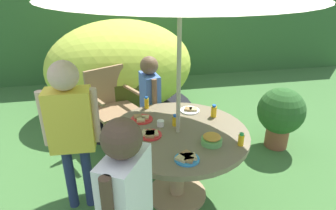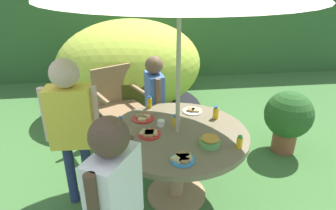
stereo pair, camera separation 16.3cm
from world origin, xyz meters
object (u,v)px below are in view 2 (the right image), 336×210
Objects in this scene: snack_bowl at (210,141)px; child_in_blue_shirt at (155,93)px; plate_center_back at (182,159)px; juice_bottle_far_left at (240,142)px; child_in_yellow_shirt at (71,117)px; juice_bottle_near_left at (121,124)px; potted_plant at (288,117)px; cup_near at (161,123)px; plate_front_edge at (193,111)px; juice_bottle_near_right at (176,121)px; garden_table at (177,145)px; wooden_chair at (117,100)px; child_in_white_shirt at (114,191)px; plate_center_front at (149,134)px; dome_tent at (130,66)px; juice_bottle_far_right at (150,102)px; juice_bottle_mid_right at (216,113)px; plate_mid_left at (143,118)px.

child_in_blue_shirt is at bearing 108.42° from snack_bowl.
juice_bottle_far_left is at bearing 13.26° from plate_center_back.
child_in_yellow_shirt reaches higher than juice_bottle_near_left.
child_in_yellow_shirt is at bearing -165.52° from potted_plant.
snack_bowl reaches higher than potted_plant.
potted_plant is at bearing 18.13° from cup_near.
juice_bottle_near_right reaches higher than plate_front_edge.
garden_table is 1.65× the size of potted_plant.
juice_bottle_near_left reaches higher than snack_bowl.
wooden_chair is 0.72× the size of child_in_white_shirt.
child_in_yellow_shirt is 7.08× the size of plate_center_front.
potted_plant is at bearing 36.85° from snack_bowl.
snack_bowl is at bearing -83.12° from dome_tent.
potted_plant is 5.95× the size of juice_bottle_near_left.
cup_near is (0.44, -1.00, 0.19)m from wooden_chair.
plate_center_front is 0.29m from juice_bottle_near_right.
wooden_chair is 0.68× the size of child_in_yellow_shirt.
juice_bottle_far_right is at bearing 100.61° from cup_near.
juice_bottle_near_left is (-0.71, -0.28, 0.05)m from plate_front_edge.
child_in_white_shirt is at bearing -100.19° from dome_tent.
wooden_chair is at bearing 76.10° from child_in_yellow_shirt.
plate_front_edge is (0.79, -0.75, 0.17)m from wooden_chair.
juice_bottle_near_left is 1.02× the size of juice_bottle_far_right.
child_in_blue_shirt reaches higher than juice_bottle_mid_right.
potted_plant is at bearing 44.89° from juice_bottle_far_left.
plate_mid_left reaches higher than garden_table.
plate_mid_left is 1.07× the size of plate_front_edge.
dome_tent is 20.10× the size of juice_bottle_mid_right.
plate_center_front is at bearing -174.88° from garden_table.
potted_plant is at bearing 15.75° from juice_bottle_near_left.
potted_plant is 3.97× the size of plate_center_back.
plate_center_back is at bearing -97.56° from wooden_chair.
snack_bowl reaches higher than plate_front_edge.
wooden_chair is 0.91m from plate_mid_left.
plate_mid_left is at bearing 97.76° from plate_center_front.
child_in_yellow_shirt is 7.11× the size of plate_front_edge.
dome_tent is at bearing 97.82° from cup_near.
garden_table is 0.29m from plate_center_front.
child_in_yellow_shirt is at bearing 177.46° from garden_table.
plate_center_back is at bearing -79.25° from juice_bottle_far_right.
child_in_yellow_shirt is at bearing -111.73° from dome_tent.
plate_mid_left is at bearing 110.53° from plate_center_back.
child_in_yellow_shirt is 0.91m from juice_bottle_near_right.
juice_bottle_near_left reaches higher than plate_center_front.
child_in_yellow_shirt is at bearing -144.23° from juice_bottle_far_right.
wooden_chair is at bearing 113.90° from cup_near.
child_in_blue_shirt is 5.58× the size of plate_mid_left.
child_in_blue_shirt is at bearing -60.42° from wooden_chair.
juice_bottle_near_right is (-1.40, -0.52, 0.31)m from potted_plant.
plate_front_edge is (0.62, -1.71, 0.05)m from dome_tent.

